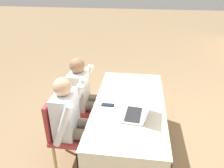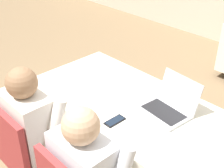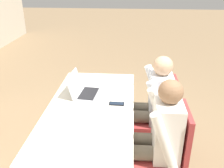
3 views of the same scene
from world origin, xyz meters
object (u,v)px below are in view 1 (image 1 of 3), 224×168
(chair_near_right, at_px, (65,129))
(person_checkered_shirt, at_px, (85,93))
(laptop, at_px, (138,113))
(chair_near_left, at_px, (78,103))
(person_white_shirt, at_px, (73,119))
(cell_phone, at_px, (108,105))

(chair_near_right, bearing_deg, person_checkered_shirt, -10.22)
(laptop, distance_m, chair_near_left, 1.02)
(person_checkered_shirt, bearing_deg, person_white_shirt, -180.00)
(laptop, relative_size, chair_near_left, 0.40)
(cell_phone, distance_m, chair_near_right, 0.57)
(laptop, height_order, cell_phone, laptop)
(chair_near_right, distance_m, person_white_shirt, 0.19)
(cell_phone, bearing_deg, person_white_shirt, -58.55)
(laptop, height_order, person_white_shirt, person_white_shirt)
(chair_near_right, xyz_separation_m, person_checkered_shirt, (-0.58, 0.10, 0.16))
(laptop, relative_size, cell_phone, 2.42)
(laptop, bearing_deg, person_white_shirt, -81.18)
(chair_near_left, relative_size, person_checkered_shirt, 0.78)
(laptop, height_order, chair_near_right, laptop)
(laptop, distance_m, person_checkered_shirt, 0.91)
(laptop, relative_size, person_checkered_shirt, 0.31)
(laptop, bearing_deg, chair_near_left, -117.38)
(laptop, bearing_deg, cell_phone, -111.00)
(laptop, relative_size, person_white_shirt, 0.31)
(chair_near_right, relative_size, person_checkered_shirt, 0.78)
(cell_phone, xyz_separation_m, person_checkered_shirt, (-0.36, -0.37, -0.08))
(cell_phone, distance_m, person_white_shirt, 0.44)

